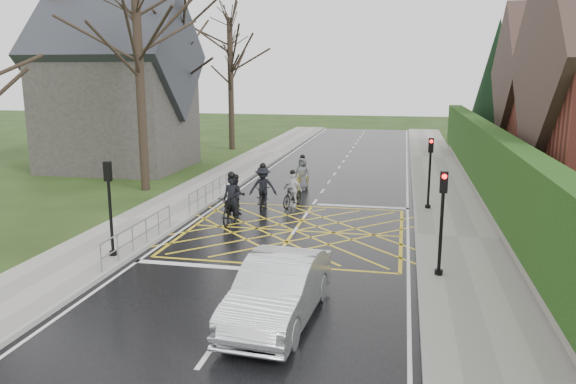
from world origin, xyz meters
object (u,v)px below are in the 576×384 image
(cyclist_back, at_px, (236,200))
(car, at_px, (278,290))
(cyclist_rear, at_px, (231,206))
(cyclist_mid, at_px, (263,192))
(cyclist_front, at_px, (292,193))
(cyclist_lead, at_px, (302,178))

(cyclist_back, bearing_deg, car, -88.10)
(cyclist_rear, bearing_deg, cyclist_mid, 74.27)
(cyclist_front, relative_size, cyclist_lead, 0.88)
(cyclist_rear, distance_m, cyclist_mid, 2.66)
(cyclist_mid, height_order, cyclist_front, cyclist_mid)
(cyclist_back, bearing_deg, cyclist_mid, 37.73)
(cyclist_front, bearing_deg, cyclist_lead, 110.39)
(cyclist_lead, bearing_deg, cyclist_mid, -92.21)
(cyclist_front, xyz_separation_m, cyclist_lead, (-0.23, 3.76, 0.01))
(cyclist_rear, bearing_deg, cyclist_front, 57.59)
(cyclist_rear, xyz_separation_m, car, (3.85, -8.56, 0.11))
(cyclist_mid, distance_m, car, 11.59)
(car, bearing_deg, cyclist_front, 103.57)
(cyclist_lead, bearing_deg, cyclist_back, -97.12)
(cyclist_rear, bearing_deg, cyclist_lead, 75.03)
(cyclist_mid, bearing_deg, cyclist_lead, 66.73)
(cyclist_rear, xyz_separation_m, cyclist_lead, (1.65, 6.90, -0.04))
(cyclist_back, xyz_separation_m, cyclist_lead, (1.83, 5.67, -0.03))
(car, bearing_deg, cyclist_mid, 110.02)
(cyclist_back, relative_size, cyclist_front, 1.04)
(cyclist_rear, height_order, cyclist_mid, cyclist_rear)
(cyclist_rear, relative_size, cyclist_lead, 1.09)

